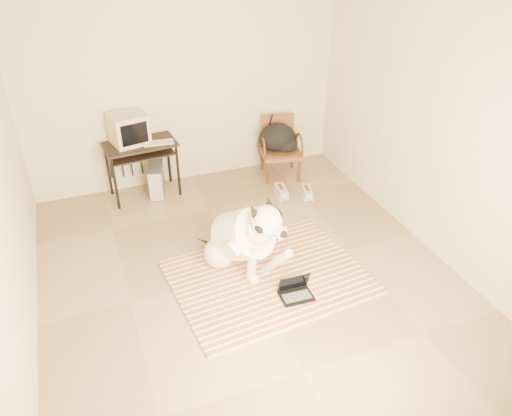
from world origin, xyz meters
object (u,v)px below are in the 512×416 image
rattan_chair (280,148)px  laptop (295,291)px  computer_desk (141,151)px  backpack (279,139)px  dog (243,238)px  pc_tower (157,180)px  crt_monitor (128,129)px

rattan_chair → laptop: bearing=-109.7°
computer_desk → backpack: (1.80, -0.08, -0.08)m
computer_desk → rattan_chair: bearing=-2.3°
dog → computer_desk: 1.98m
computer_desk → pc_tower: bearing=-6.0°
laptop → pc_tower: (-0.83, 2.43, 0.12)m
pc_tower → rattan_chair: bearing=-2.0°
computer_desk → crt_monitor: bearing=146.5°
laptop → dog: bearing=117.4°
dog → pc_tower: (-0.52, 1.83, -0.18)m
pc_tower → dog: bearing=-74.1°
pc_tower → rattan_chair: rattan_chair is taller
computer_desk → backpack: backpack is taller
laptop → rattan_chair: 2.54m
laptop → computer_desk: size_ratio=0.35×
dog → laptop: dog is taller
computer_desk → rattan_chair: size_ratio=1.14×
crt_monitor → rattan_chair: crt_monitor is taller
laptop → computer_desk: bearing=111.8°
dog → crt_monitor: (-0.77, 1.92, 0.52)m
computer_desk → crt_monitor: 0.31m
crt_monitor → pc_tower: size_ratio=1.09×
dog → backpack: bearing=57.4°
dog → rattan_chair: (1.15, 1.78, 0.02)m
dog → computer_desk: bearing=109.9°
backpack → dog: bearing=-122.6°
laptop → backpack: 2.54m
pc_tower → computer_desk: bearing=174.0°
dog → rattan_chair: bearing=57.0°
dog → laptop: bearing=-62.6°
backpack → pc_tower: bearing=177.7°
laptop → crt_monitor: bearing=113.2°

